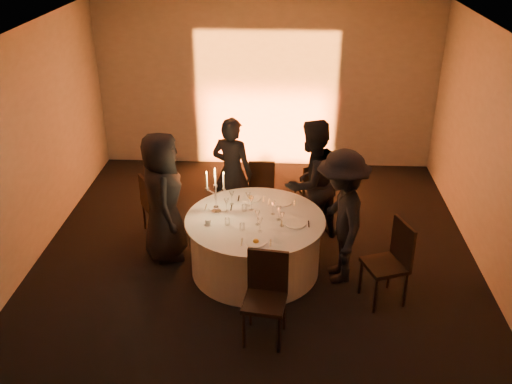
# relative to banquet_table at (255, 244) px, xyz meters

# --- Properties ---
(floor) EXTENTS (7.00, 7.00, 0.00)m
(floor) POSITION_rel_banquet_table_xyz_m (0.00, 0.00, -0.38)
(floor) COLOR black
(floor) RESTS_ON ground
(ceiling) EXTENTS (7.00, 7.00, 0.00)m
(ceiling) POSITION_rel_banquet_table_xyz_m (0.00, 0.00, 2.62)
(ceiling) COLOR white
(ceiling) RESTS_ON wall_back
(wall_back) EXTENTS (7.00, 0.00, 7.00)m
(wall_back) POSITION_rel_banquet_table_xyz_m (0.00, 3.50, 1.12)
(wall_back) COLOR #A39E97
(wall_back) RESTS_ON floor
(wall_front) EXTENTS (7.00, 0.00, 7.00)m
(wall_front) POSITION_rel_banquet_table_xyz_m (0.00, -3.50, 1.12)
(wall_front) COLOR #A39E97
(wall_front) RESTS_ON floor
(wall_left) EXTENTS (0.00, 7.00, 7.00)m
(wall_left) POSITION_rel_banquet_table_xyz_m (-3.00, 0.00, 1.12)
(wall_left) COLOR #A39E97
(wall_left) RESTS_ON floor
(wall_right) EXTENTS (0.00, 7.00, 7.00)m
(wall_right) POSITION_rel_banquet_table_xyz_m (3.00, 0.00, 1.12)
(wall_right) COLOR #A39E97
(wall_right) RESTS_ON floor
(uplighter_fixture) EXTENTS (0.25, 0.12, 0.10)m
(uplighter_fixture) POSITION_rel_banquet_table_xyz_m (0.00, 3.20, -0.33)
(uplighter_fixture) COLOR black
(uplighter_fixture) RESTS_ON floor
(banquet_table) EXTENTS (1.80, 1.80, 0.77)m
(banquet_table) POSITION_rel_banquet_table_xyz_m (0.00, 0.00, 0.00)
(banquet_table) COLOR black
(banquet_table) RESTS_ON floor
(chair_left) EXTENTS (0.55, 0.55, 0.91)m
(chair_left) POSITION_rel_banquet_table_xyz_m (-1.54, 0.87, 0.12)
(chair_left) COLOR black
(chair_left) RESTS_ON floor
(chair_back_left) EXTENTS (0.40, 0.40, 0.90)m
(chair_back_left) POSITION_rel_banquet_table_xyz_m (0.01, 1.62, 0.12)
(chair_back_left) COLOR black
(chair_back_left) RESTS_ON floor
(chair_back_right) EXTENTS (0.49, 0.49, 0.85)m
(chair_back_right) POSITION_rel_banquet_table_xyz_m (0.77, 1.61, 0.09)
(chair_back_right) COLOR black
(chair_back_right) RESTS_ON floor
(chair_right) EXTENTS (0.59, 0.59, 1.05)m
(chair_right) POSITION_rel_banquet_table_xyz_m (1.67, -0.55, 0.21)
(chair_right) COLOR black
(chair_right) RESTS_ON floor
(chair_front) EXTENTS (0.51, 0.51, 1.03)m
(chair_front) POSITION_rel_banquet_table_xyz_m (0.19, -1.27, 0.20)
(chair_front) COLOR black
(chair_front) RESTS_ON floor
(guest_left) EXTENTS (0.75, 0.98, 1.80)m
(guest_left) POSITION_rel_banquet_table_xyz_m (-1.24, 0.29, 0.51)
(guest_left) COLOR black
(guest_left) RESTS_ON floor
(guest_back_left) EXTENTS (0.72, 0.58, 1.70)m
(guest_back_left) POSITION_rel_banquet_table_xyz_m (-0.41, 1.21, 0.47)
(guest_back_left) COLOR black
(guest_back_left) RESTS_ON floor
(guest_back_right) EXTENTS (1.12, 1.11, 1.82)m
(guest_back_right) POSITION_rel_banquet_table_xyz_m (0.73, 0.81, 0.53)
(guest_back_right) COLOR black
(guest_back_right) RESTS_ON floor
(guest_right) EXTENTS (0.77, 1.21, 1.77)m
(guest_right) POSITION_rel_banquet_table_xyz_m (1.07, -0.11, 0.50)
(guest_right) COLOR black
(guest_right) RESTS_ON floor
(plate_left) EXTENTS (0.36, 0.27, 0.01)m
(plate_left) POSITION_rel_banquet_table_xyz_m (-0.50, 0.26, 0.39)
(plate_left) COLOR white
(plate_left) RESTS_ON banquet_table
(plate_back_left) EXTENTS (0.36, 0.25, 0.08)m
(plate_back_left) POSITION_rel_banquet_table_xyz_m (-0.09, 0.53, 0.40)
(plate_back_left) COLOR white
(plate_back_left) RESTS_ON banquet_table
(plate_back_right) EXTENTS (0.35, 0.27, 0.01)m
(plate_back_right) POSITION_rel_banquet_table_xyz_m (0.33, 0.45, 0.39)
(plate_back_right) COLOR white
(plate_back_right) RESTS_ON banquet_table
(plate_right) EXTENTS (0.36, 0.27, 0.01)m
(plate_right) POSITION_rel_banquet_table_xyz_m (0.51, -0.11, 0.39)
(plate_right) COLOR white
(plate_right) RESTS_ON banquet_table
(plate_front) EXTENTS (0.36, 0.25, 0.08)m
(plate_front) POSITION_rel_banquet_table_xyz_m (0.04, -0.58, 0.40)
(plate_front) COLOR white
(plate_front) RESTS_ON banquet_table
(coffee_cup) EXTENTS (0.11, 0.11, 0.07)m
(coffee_cup) POSITION_rel_banquet_table_xyz_m (-0.58, -0.17, 0.42)
(coffee_cup) COLOR white
(coffee_cup) RESTS_ON banquet_table
(candelabra) EXTENTS (0.27, 0.13, 0.64)m
(candelabra) POSITION_rel_banquet_table_xyz_m (-0.52, 0.15, 0.61)
(candelabra) COLOR silver
(candelabra) RESTS_ON banquet_table
(wine_glass_a) EXTENTS (0.07, 0.07, 0.19)m
(wine_glass_a) POSITION_rel_banquet_table_xyz_m (-0.33, 0.37, 0.52)
(wine_glass_a) COLOR white
(wine_glass_a) RESTS_ON banquet_table
(wine_glass_b) EXTENTS (0.07, 0.07, 0.19)m
(wine_glass_b) POSITION_rel_banquet_table_xyz_m (-0.38, 0.16, 0.52)
(wine_glass_b) COLOR white
(wine_glass_b) RESTS_ON banquet_table
(wine_glass_c) EXTENTS (0.07, 0.07, 0.19)m
(wine_glass_c) POSITION_rel_banquet_table_xyz_m (0.08, -0.32, 0.52)
(wine_glass_c) COLOR white
(wine_glass_c) RESTS_ON banquet_table
(wine_glass_d) EXTENTS (0.07, 0.07, 0.19)m
(wine_glass_d) POSITION_rel_banquet_table_xyz_m (0.04, -0.15, 0.52)
(wine_glass_d) COLOR white
(wine_glass_d) RESTS_ON banquet_table
(wine_glass_e) EXTENTS (0.07, 0.07, 0.19)m
(wine_glass_e) POSITION_rel_banquet_table_xyz_m (0.22, 0.13, 0.52)
(wine_glass_e) COLOR white
(wine_glass_e) RESTS_ON banquet_table
(wine_glass_f) EXTENTS (0.07, 0.07, 0.19)m
(wine_glass_f) POSITION_rel_banquet_table_xyz_m (-0.11, 0.35, 0.52)
(wine_glass_f) COLOR white
(wine_glass_f) RESTS_ON banquet_table
(wine_glass_g) EXTENTS (0.07, 0.07, 0.19)m
(wine_glass_g) POSITION_rel_banquet_table_xyz_m (-0.06, 0.23, 0.52)
(wine_glass_g) COLOR white
(wine_glass_g) RESTS_ON banquet_table
(wine_glass_h) EXTENTS (0.07, 0.07, 0.19)m
(wine_glass_h) POSITION_rel_banquet_table_xyz_m (0.30, -0.01, 0.52)
(wine_glass_h) COLOR white
(wine_glass_h) RESTS_ON banquet_table
(wine_glass_i) EXTENTS (0.07, 0.07, 0.19)m
(wine_glass_i) POSITION_rel_banquet_table_xyz_m (0.34, -0.17, 0.52)
(wine_glass_i) COLOR white
(wine_glass_i) RESTS_ON banquet_table
(tumbler_a) EXTENTS (0.07, 0.07, 0.09)m
(tumbler_a) POSITION_rel_banquet_table_xyz_m (-0.34, -0.17, 0.43)
(tumbler_a) COLOR white
(tumbler_a) RESTS_ON banquet_table
(tumbler_b) EXTENTS (0.07, 0.07, 0.09)m
(tumbler_b) POSITION_rel_banquet_table_xyz_m (-0.14, -0.29, 0.43)
(tumbler_b) COLOR white
(tumbler_b) RESTS_ON banquet_table
(tumbler_c) EXTENTS (0.07, 0.07, 0.09)m
(tumbler_c) POSITION_rel_banquet_table_xyz_m (-0.15, 0.20, 0.43)
(tumbler_c) COLOR white
(tumbler_c) RESTS_ON banquet_table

